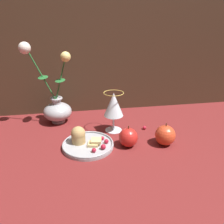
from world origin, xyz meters
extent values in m
plane|color=maroon|center=(0.00, 0.00, 0.00)|extent=(2.40, 2.40, 0.00)
cylinder|color=#A3A3A8|center=(-0.17, 0.17, 0.01)|extent=(0.06, 0.06, 0.01)
ellipsoid|color=#A3A3A8|center=(-0.17, 0.17, 0.05)|extent=(0.12, 0.12, 0.08)
cylinder|color=#A3A3A8|center=(-0.17, 0.17, 0.10)|extent=(0.04, 0.04, 0.03)
torus|color=#A3A3A8|center=(-0.17, 0.17, 0.11)|extent=(0.05, 0.05, 0.01)
cylinder|color=#23662D|center=(-0.22, 0.16, 0.22)|extent=(0.10, 0.02, 0.22)
ellipsoid|color=#23662D|center=(-0.21, 0.16, 0.21)|extent=(0.04, 0.07, 0.00)
sphere|color=silver|center=(-0.27, 0.15, 0.33)|extent=(0.05, 0.05, 0.05)
cylinder|color=#23662D|center=(-0.14, 0.17, 0.20)|extent=(0.06, 0.02, 0.18)
ellipsoid|color=#23662D|center=(-0.14, 0.17, 0.19)|extent=(0.05, 0.08, 0.00)
sphere|color=#EFD67A|center=(-0.11, 0.16, 0.29)|extent=(0.04, 0.04, 0.04)
cylinder|color=#A3A3A8|center=(-0.05, -0.06, 0.01)|extent=(0.19, 0.19, 0.01)
torus|color=#A3A3A8|center=(-0.05, -0.06, 0.01)|extent=(0.19, 0.19, 0.01)
cylinder|color=tan|center=(-0.08, -0.05, 0.03)|extent=(0.05, 0.05, 0.04)
sphere|color=tan|center=(-0.08, -0.05, 0.05)|extent=(0.05, 0.05, 0.05)
cube|color=#DBBC7A|center=(-0.03, -0.07, 0.01)|extent=(0.04, 0.04, 0.01)
cube|color=#DBBC7A|center=(-0.02, -0.07, 0.03)|extent=(0.04, 0.04, 0.01)
sphere|color=#AD192D|center=(-0.03, -0.12, 0.02)|extent=(0.02, 0.02, 0.02)
sphere|color=#AD192D|center=(0.00, -0.11, 0.02)|extent=(0.02, 0.02, 0.02)
sphere|color=#AD192D|center=(0.02, -0.07, 0.02)|extent=(0.02, 0.02, 0.02)
sphere|color=#AD192D|center=(0.01, -0.04, 0.02)|extent=(0.01, 0.01, 0.01)
cylinder|color=silver|center=(0.06, 0.05, 0.00)|extent=(0.07, 0.07, 0.00)
cylinder|color=silver|center=(0.06, 0.05, 0.04)|extent=(0.01, 0.01, 0.06)
cone|color=silver|center=(0.06, 0.05, 0.12)|extent=(0.08, 0.08, 0.10)
cone|color=maroon|center=(0.06, 0.05, 0.10)|extent=(0.07, 0.07, 0.07)
torus|color=gold|center=(0.06, 0.05, 0.17)|extent=(0.08, 0.08, 0.00)
sphere|color=#D14223|center=(0.23, -0.10, 0.04)|extent=(0.08, 0.08, 0.08)
cylinder|color=#4C3319|center=(0.23, -0.10, 0.08)|extent=(0.00, 0.00, 0.01)
sphere|color=red|center=(0.10, -0.08, 0.04)|extent=(0.07, 0.07, 0.07)
cylinder|color=#4C3319|center=(0.10, -0.08, 0.08)|extent=(0.00, 0.00, 0.01)
sphere|color=#AD192D|center=(0.14, 0.01, 0.01)|extent=(0.01, 0.01, 0.01)
sphere|color=#AD192D|center=(-0.10, 0.06, 0.01)|extent=(0.01, 0.01, 0.01)
sphere|color=#AD192D|center=(0.19, 0.03, 0.01)|extent=(0.02, 0.02, 0.02)
camera|label=1|loc=(-0.08, -0.76, 0.43)|focal=35.00mm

